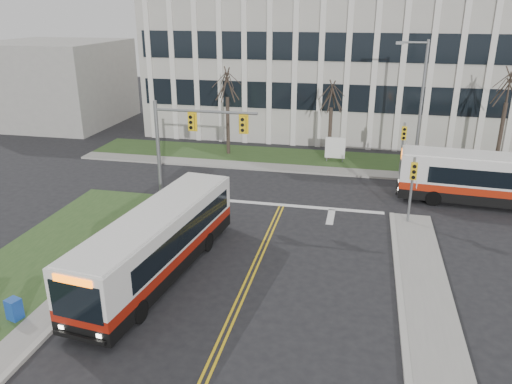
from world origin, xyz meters
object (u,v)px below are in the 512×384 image
(bus_main, at_px, (158,244))
(bus_cross, at_px, (498,182))
(streetlight, at_px, (419,101))
(directory_sign, at_px, (335,148))
(newspaper_box_blue, at_px, (14,310))

(bus_main, xyz_separation_m, bus_cross, (16.50, 11.96, 0.02))
(streetlight, relative_size, bus_cross, 0.82)
(directory_sign, bearing_deg, newspaper_box_blue, -114.46)
(bus_cross, relative_size, newspaper_box_blue, 11.80)
(directory_sign, distance_m, newspaper_box_blue, 25.35)
(directory_sign, xyz_separation_m, bus_cross, (9.98, -6.57, 0.32))
(bus_cross, bearing_deg, streetlight, -135.69)
(bus_main, height_order, newspaper_box_blue, bus_main)
(directory_sign, bearing_deg, streetlight, -13.23)
(directory_sign, distance_m, bus_main, 19.65)
(directory_sign, height_order, newspaper_box_blue, directory_sign)
(streetlight, height_order, bus_main, streetlight)
(directory_sign, distance_m, bus_cross, 11.95)
(streetlight, distance_m, newspaper_box_blue, 27.44)
(bus_cross, bearing_deg, newspaper_box_blue, -46.96)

